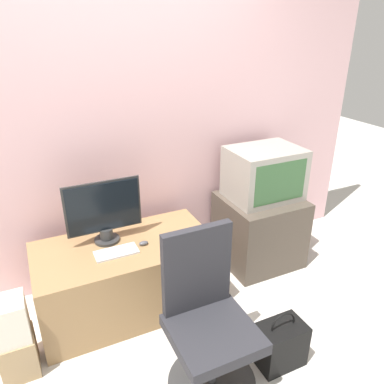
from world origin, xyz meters
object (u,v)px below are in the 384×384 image
(cardboard_box_lower, at_px, (19,354))
(handbag, at_px, (280,344))
(main_monitor, at_px, (104,211))
(mouse, at_px, (143,243))
(keyboard, at_px, (116,252))
(crt_tv, at_px, (264,173))
(office_chair, at_px, (207,325))

(cardboard_box_lower, distance_m, handbag, 1.58)
(handbag, bearing_deg, cardboard_box_lower, 157.01)
(main_monitor, relative_size, mouse, 8.02)
(keyboard, bearing_deg, crt_tv, 8.76)
(keyboard, relative_size, mouse, 4.42)
(handbag, bearing_deg, keyboard, 133.32)
(crt_tv, bearing_deg, mouse, -170.64)
(main_monitor, xyz_separation_m, handbag, (0.79, -1.00, -0.62))
(office_chair, bearing_deg, keyboard, 114.12)
(main_monitor, relative_size, handbag, 1.33)
(crt_tv, height_order, handbag, crt_tv)
(main_monitor, bearing_deg, handbag, -51.73)
(cardboard_box_lower, height_order, handbag, handbag)
(office_chair, bearing_deg, cardboard_box_lower, 152.96)
(cardboard_box_lower, bearing_deg, mouse, 14.09)
(crt_tv, bearing_deg, keyboard, -171.24)
(mouse, distance_m, office_chair, 0.76)
(keyboard, height_order, office_chair, office_chair)
(cardboard_box_lower, relative_size, handbag, 0.68)
(cardboard_box_lower, bearing_deg, keyboard, 16.49)
(main_monitor, height_order, office_chair, main_monitor)
(keyboard, relative_size, handbag, 0.73)
(main_monitor, distance_m, mouse, 0.35)
(crt_tv, xyz_separation_m, cardboard_box_lower, (-1.99, -0.40, -0.68))
(crt_tv, height_order, office_chair, crt_tv)
(mouse, distance_m, handbag, 1.09)
(crt_tv, distance_m, office_chair, 1.41)
(main_monitor, relative_size, keyboard, 1.81)
(keyboard, relative_size, crt_tv, 0.50)
(main_monitor, distance_m, handbag, 1.42)
(crt_tv, relative_size, handbag, 1.48)
(handbag, bearing_deg, crt_tv, 62.26)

